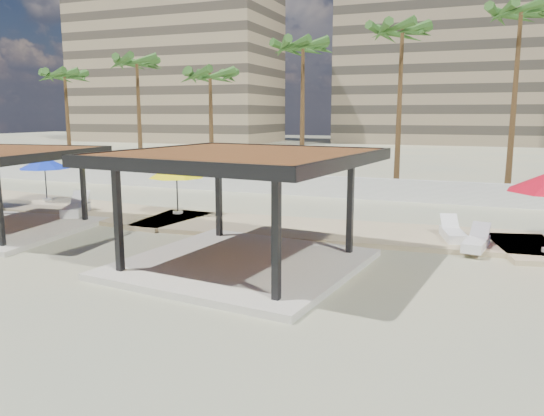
% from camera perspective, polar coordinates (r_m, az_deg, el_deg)
% --- Properties ---
extents(ground, '(200.00, 200.00, 0.00)m').
position_cam_1_polar(ground, '(15.72, -8.19, -7.34)').
color(ground, tan).
rests_on(ground, ground).
extents(promenade, '(44.45, 7.97, 0.24)m').
position_cam_1_polar(promenade, '(21.88, 6.42, -2.17)').
color(promenade, '#C6B284').
rests_on(promenade, ground).
extents(boundary_wall, '(56.00, 0.30, 1.20)m').
position_cam_1_polar(boundary_wall, '(30.23, 6.90, 2.26)').
color(boundary_wall, silver).
rests_on(boundary_wall, ground).
extents(building_west, '(34.00, 16.00, 32.40)m').
position_cam_1_polar(building_west, '(95.51, -10.34, 16.30)').
color(building_west, '#937F60').
rests_on(building_west, ground).
extents(building_mid, '(38.00, 16.00, 30.40)m').
position_cam_1_polar(building_mid, '(91.57, 19.89, 15.52)').
color(building_mid, '#847259').
rests_on(building_mid, ground).
extents(pavilion_central, '(7.88, 7.88, 3.59)m').
position_cam_1_polar(pavilion_central, '(16.07, -3.32, 0.99)').
color(pavilion_central, beige).
rests_on(pavilion_central, ground).
extents(umbrella_a, '(3.26, 3.26, 2.30)m').
position_cam_1_polar(umbrella_a, '(30.21, -23.29, 4.49)').
color(umbrella_a, beige).
rests_on(umbrella_a, promenade).
extents(umbrella_b, '(2.72, 2.72, 2.28)m').
position_cam_1_polar(umbrella_b, '(24.42, -10.24, 3.96)').
color(umbrella_b, beige).
rests_on(umbrella_b, promenade).
extents(lounger_a, '(1.81, 2.52, 0.92)m').
position_cam_1_polar(lounger_a, '(25.74, -20.32, -0.11)').
color(lounger_a, white).
rests_on(lounger_a, promenade).
extents(lounger_b, '(1.11, 2.10, 0.76)m').
position_cam_1_polar(lounger_b, '(20.49, 18.85, -2.63)').
color(lounger_b, white).
rests_on(lounger_b, promenade).
extents(lounger_c, '(0.94, 2.04, 0.74)m').
position_cam_1_polar(lounger_c, '(19.33, 21.10, -3.52)').
color(lounger_c, white).
rests_on(lounger_c, promenade).
extents(palm_a, '(3.00, 3.00, 8.26)m').
position_cam_1_polar(palm_a, '(42.40, -21.39, 12.76)').
color(palm_a, brown).
rests_on(palm_a, ground).
extents(palm_b, '(3.00, 3.00, 9.02)m').
position_cam_1_polar(palm_b, '(39.00, -14.33, 14.48)').
color(palm_b, brown).
rests_on(palm_b, ground).
extents(palm_c, '(3.00, 3.00, 7.94)m').
position_cam_1_polar(palm_c, '(35.27, -6.67, 13.56)').
color(palm_c, brown).
rests_on(palm_c, ground).
extents(palm_d, '(3.00, 3.00, 9.55)m').
position_cam_1_polar(palm_d, '(33.78, 3.35, 16.35)').
color(palm_d, brown).
rests_on(palm_d, ground).
extents(palm_e, '(3.00, 3.00, 10.12)m').
position_cam_1_polar(palm_e, '(32.00, 13.83, 17.39)').
color(palm_e, brown).
rests_on(palm_e, ground).
extents(palm_f, '(3.00, 3.00, 10.73)m').
position_cam_1_polar(palm_f, '(31.99, 25.17, 17.79)').
color(palm_f, brown).
rests_on(palm_f, ground).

